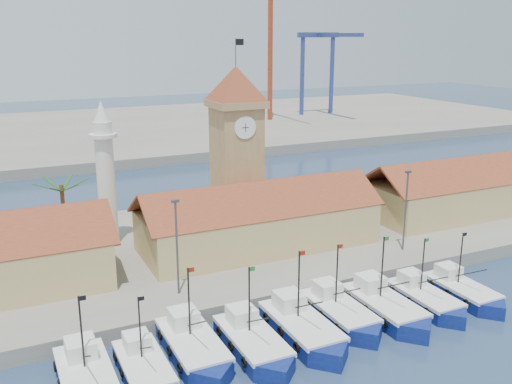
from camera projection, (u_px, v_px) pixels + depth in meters
ground at (361, 340)px, 47.62m from camera, size 400.00×400.00×0.00m
quay at (244, 241)px, 68.32m from camera, size 140.00×32.00×1.50m
terminal at (104, 132)px, 143.16m from camera, size 240.00×80.00×2.00m
boat_0 at (88, 383)px, 40.35m from camera, size 3.63×9.95×7.53m
boat_1 at (145, 371)px, 41.99m from camera, size 3.21×8.80×6.66m
boat_2 at (194, 349)px, 44.67m from camera, size 3.73×10.22×7.73m
boat_3 at (254, 345)px, 45.35m from camera, size 3.62×9.92×7.50m
boat_4 at (304, 330)px, 47.47m from camera, size 3.85×10.54×7.97m
boat_5 at (341, 314)px, 50.30m from camera, size 3.58×9.82×7.43m
boat_6 at (386, 309)px, 51.20m from camera, size 3.77×10.32×7.81m
boat_7 at (426, 300)px, 53.04m from camera, size 3.35×9.17×6.94m
boat_8 at (464, 293)px, 54.64m from camera, size 3.33×9.12×6.90m
hall_center at (258, 225)px, 63.97m from camera, size 27.04×10.13×7.61m
hall_right at (471, 192)px, 77.17m from camera, size 31.20×10.13×7.61m
clock_tower at (237, 146)px, 67.06m from camera, size 5.80×5.80×22.70m
minaret at (106, 173)px, 63.22m from camera, size 3.00×3.00×16.30m
palm_tree at (64, 214)px, 60.35m from camera, size 5.60×5.03×8.39m
lamp_posts at (298, 224)px, 56.55m from camera, size 80.70×0.25×9.03m
crane_red_right at (273, 30)px, 149.22m from camera, size 1.00×32.64×42.68m
gantry at (324, 51)px, 160.73m from camera, size 13.00×22.00×23.20m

